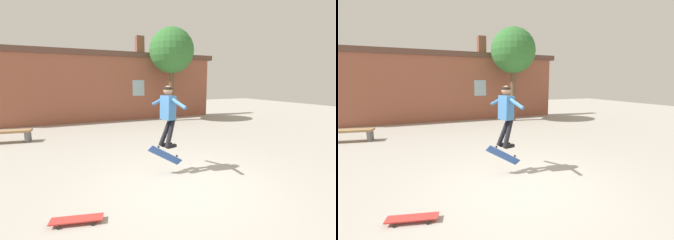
{
  "view_description": "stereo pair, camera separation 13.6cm",
  "coord_description": "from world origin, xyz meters",
  "views": [
    {
      "loc": [
        -2.1,
        -4.06,
        2.17
      ],
      "look_at": [
        -0.02,
        0.68,
        1.29
      ],
      "focal_mm": 24.0,
      "sensor_mm": 36.0,
      "label": 1
    },
    {
      "loc": [
        -1.98,
        -4.11,
        2.17
      ],
      "look_at": [
        -0.02,
        0.68,
        1.29
      ],
      "focal_mm": 24.0,
      "sensor_mm": 36.0,
      "label": 2
    }
  ],
  "objects": [
    {
      "name": "ground_plane",
      "position": [
        0.0,
        0.0,
        0.0
      ],
      "size": [
        40.0,
        40.0,
        0.0
      ],
      "primitive_type": "plane",
      "color": "#A39E93"
    },
    {
      "name": "skateboard_resting",
      "position": [
        -2.12,
        -0.59,
        0.07
      ],
      "size": [
        0.81,
        0.37,
        0.08
      ],
      "rotation": [
        0.0,
        0.0,
        2.91
      ],
      "color": "red",
      "rests_on": "ground_plane"
    },
    {
      "name": "skater",
      "position": [
        -0.02,
        0.68,
        1.51
      ],
      "size": [
        0.42,
        1.21,
        1.45
      ],
      "rotation": [
        0.0,
        0.0,
        0.25
      ],
      "color": "teal"
    },
    {
      "name": "building_backdrop",
      "position": [
        0.02,
        8.81,
        1.99
      ],
      "size": [
        13.14,
        0.52,
        4.75
      ],
      "color": "#93513D",
      "rests_on": "ground_plane"
    },
    {
      "name": "tree_right",
      "position": [
        3.18,
        7.5,
        3.84
      ],
      "size": [
        2.45,
        2.45,
        5.11
      ],
      "color": "brown",
      "rests_on": "ground_plane"
    },
    {
      "name": "skateboard_flipping",
      "position": [
        -0.12,
        0.63,
        0.46
      ],
      "size": [
        0.82,
        0.23,
        0.59
      ],
      "rotation": [
        0.0,
        0.0,
        -0.06
      ],
      "color": "#2D519E"
    },
    {
      "name": "park_bench",
      "position": [
        -4.4,
        5.51,
        0.34
      ],
      "size": [
        1.9,
        0.73,
        0.46
      ],
      "rotation": [
        0.0,
        0.0,
        -0.15
      ],
      "color": "#99754C",
      "rests_on": "ground_plane"
    }
  ]
}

